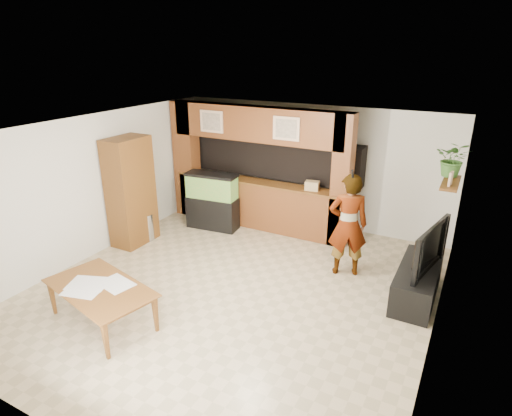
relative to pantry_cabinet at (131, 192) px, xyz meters
The scene contains 22 objects.
floor 2.97m from the pantry_cabinet, 12.90° to the right, with size 6.50×6.50×0.00m, color tan.
ceiling 3.17m from the pantry_cabinet, 12.90° to the right, with size 6.50×6.50×0.00m, color white.
wall_back 3.78m from the pantry_cabinet, 44.26° to the left, with size 6.00×6.00×0.00m, color beige.
wall_left 0.73m from the pantry_cabinet, 115.88° to the right, with size 6.50×6.50×0.00m, color beige.
wall_right 5.74m from the pantry_cabinet, ahead, with size 6.50×6.50×0.00m, color beige.
partition 2.68m from the pantry_cabinet, 49.05° to the left, with size 4.20×0.99×2.60m.
wall_clock 0.96m from the pantry_cabinet, 124.84° to the left, with size 0.05×0.25×0.25m.
wall_shelf 5.74m from the pantry_cabinet, 13.49° to the left, with size 0.25×0.90×0.04m, color brown.
pantry_cabinet is the anchor object (origin of this frame).
trash_can 0.82m from the pantry_cabinet, 53.29° to the left, with size 0.30×0.30×0.56m, color #B2B2B7.
aquarium 1.73m from the pantry_cabinet, 53.19° to the left, with size 1.10×0.41×1.22m.
tv_stand 5.44m from the pantry_cabinet, ahead, with size 0.58×1.57×0.52m, color black.
television 5.38m from the pantry_cabinet, ahead, with size 1.27×0.17×0.73m, color black.
photo_frame 5.71m from the pantry_cabinet, 11.22° to the left, with size 0.03×0.16×0.21m, color tan.
potted_plant 5.83m from the pantry_cabinet, 16.51° to the left, with size 0.53×0.46×0.59m, color #396B2B.
person 4.19m from the pantry_cabinet, 10.34° to the left, with size 0.66×0.43×1.81m, color #9A7D54.
microphone 4.28m from the pantry_cabinet, ahead, with size 0.03×0.03×0.15m, color black.
dining_table 2.85m from the pantry_cabinet, 57.01° to the right, with size 1.64×0.92×0.58m, color brown.
newspaper_a 2.85m from the pantry_cabinet, 60.67° to the right, with size 0.51×0.37×0.01m, color silver.
newspaper_b 2.67m from the pantry_cabinet, 60.35° to the right, with size 0.55×0.40×0.01m, color silver.
newspaper_c 2.71m from the pantry_cabinet, 51.97° to the right, with size 0.50×0.36×0.01m, color silver.
counter_box 3.56m from the pantry_cabinet, 30.96° to the left, with size 0.27×0.18×0.18m, color tan.
Camera 1 is at (3.16, -5.19, 3.74)m, focal length 30.00 mm.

